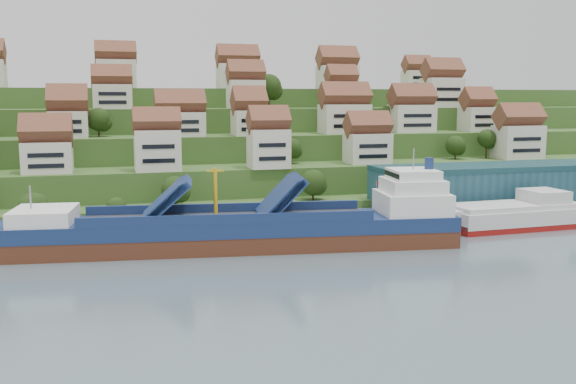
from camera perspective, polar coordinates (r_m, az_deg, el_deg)
name	(u,v)px	position (r m, az deg, el deg)	size (l,w,h in m)	color
ground	(311,242)	(126.20, 2.08, -4.47)	(300.00, 300.00, 0.00)	slate
quay	(375,218)	(146.70, 7.73, -2.29)	(180.00, 14.00, 2.20)	gray
pebble_beach	(1,244)	(133.49, -24.17, -4.28)	(45.00, 20.00, 1.00)	gray
hillside	(220,149)	(224.55, -6.06, 3.86)	(260.00, 128.00, 31.00)	#2D4C1E
hillside_village	(254,112)	(181.79, -3.08, 7.12)	(160.71, 63.21, 28.51)	silver
hillside_trees	(238,138)	(167.56, -4.46, 4.78)	(144.06, 62.38, 32.42)	#243D14
warehouse	(494,185)	(162.78, 17.88, 0.60)	(60.00, 15.00, 10.00)	#204A58
flagpole	(377,196)	(140.48, 7.89, -0.37)	(1.28, 0.16, 8.00)	gray
cargo_ship	(251,230)	(120.64, -3.31, -3.40)	(83.09, 23.18, 18.27)	#522919
second_ship	(516,216)	(148.14, 19.63, -2.00)	(30.44, 12.13, 8.72)	maroon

